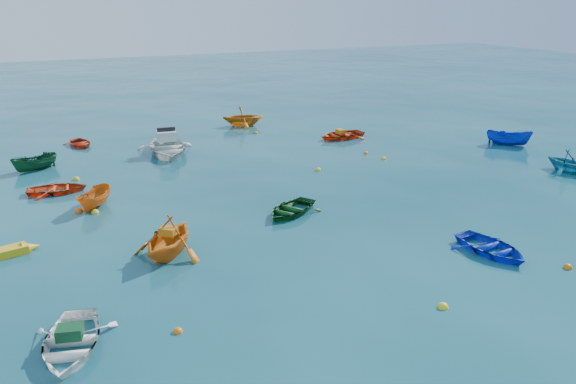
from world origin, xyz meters
name	(u,v)px	position (x,y,z in m)	size (l,w,h in m)	color
ground	(338,236)	(0.00, 0.00, 0.00)	(160.00, 160.00, 0.00)	#093746
dinghy_white_near	(71,350)	(-10.97, -3.82, 0.00)	(2.39, 3.33, 0.69)	white
dinghy_blue_se	(491,253)	(4.66, -3.99, 0.00)	(2.25, 3.14, 0.65)	#0F29BF
dinghy_orange_w	(170,255)	(-6.91, 1.19, 0.00)	(2.78, 3.22, 1.69)	orange
dinghy_green_e	(290,214)	(-0.71, 3.22, 0.00)	(2.20, 3.07, 0.64)	#104619
dinghy_cyan_se	(567,171)	(16.73, 2.51, 0.00)	(2.25, 2.60, 1.37)	teal
dinghy_red_nw	(58,193)	(-10.36, 11.00, 0.00)	(2.09, 2.93, 0.61)	red
sampan_orange_n	(96,207)	(-8.86, 7.91, 0.00)	(0.99, 2.64, 1.02)	#CF6213
dinghy_red_ne	(341,138)	(8.91, 15.07, 0.00)	(2.47, 3.45, 0.72)	red
sampan_blue_far	(508,145)	(18.30, 8.59, 0.00)	(1.11, 2.95, 1.14)	#0D2AA8
dinghy_red_far	(80,146)	(-8.28, 20.70, 0.00)	(1.87, 2.61, 0.54)	#BA2E0F
dinghy_orange_far	(243,126)	(3.98, 21.91, 0.00)	(2.71, 3.14, 1.65)	#C16D12
sampan_green_far	(36,170)	(-11.24, 15.78, 0.00)	(1.01, 2.68, 1.04)	#0F4222
motorboat_white	(168,154)	(-3.38, 16.16, 0.00)	(3.56, 4.98, 1.63)	silver
tarp_green_a	(70,332)	(-10.95, -3.72, 0.52)	(0.72, 0.54, 0.35)	#104222
tarp_orange_a	(168,231)	(-6.88, 1.23, 1.00)	(0.62, 0.47, 0.30)	orange
tarp_orange_b	(340,131)	(8.81, 15.06, 0.51)	(0.62, 0.47, 0.30)	#C37914
buoy_or_a	(178,332)	(-7.97, -4.23, 0.00)	(0.30, 0.30, 0.30)	orange
buoy_ye_a	(443,307)	(0.23, -6.48, 0.00)	(0.35, 0.35, 0.35)	yellow
buoy_or_b	(568,268)	(6.31, -6.21, 0.00)	(0.34, 0.34, 0.34)	orange
buoy_ye_b	(95,213)	(-8.98, 7.15, 0.00)	(0.36, 0.36, 0.36)	yellow
buoy_or_c	(79,212)	(-9.66, 7.64, 0.00)	(0.37, 0.37, 0.37)	orange
buoy_ye_c	(318,170)	(3.69, 8.76, 0.00)	(0.34, 0.34, 0.34)	yellow
buoy_or_d	(366,154)	(8.24, 10.77, 0.00)	(0.29, 0.29, 0.29)	orange
buoy_ye_d	(76,180)	(-9.28, 12.86, 0.00)	(0.37, 0.37, 0.37)	gold
buoy_or_e	(256,133)	(3.92, 19.06, 0.00)	(0.34, 0.34, 0.34)	orange
buoy_ye_e	(384,159)	(8.55, 9.19, 0.00)	(0.33, 0.33, 0.33)	yellow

